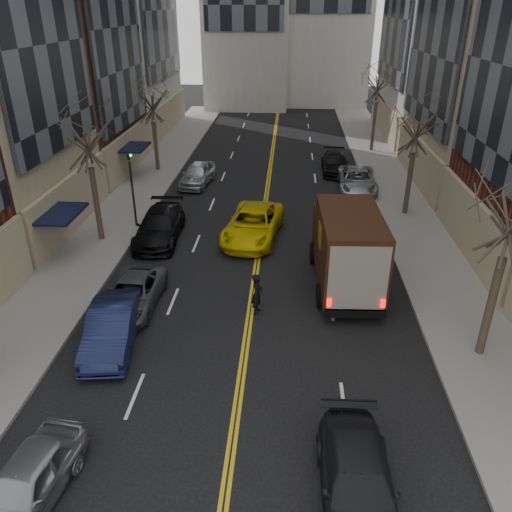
{
  "coord_description": "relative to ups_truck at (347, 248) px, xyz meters",
  "views": [
    {
      "loc": [
        1.43,
        -4.57,
        11.82
      ],
      "look_at": [
        0.18,
        14.35,
        2.2
      ],
      "focal_mm": 35.0,
      "sensor_mm": 36.0,
      "label": 1
    }
  ],
  "objects": [
    {
      "name": "parked_lf_a",
      "position": [
        -9.3,
        -12.14,
        -1.2
      ],
      "size": [
        2.17,
        4.3,
        1.4
      ],
      "primitive_type": "imported",
      "rotation": [
        0.0,
        0.0,
        -0.13
      ],
      "color": "#93959A",
      "rests_on": "ground"
    },
    {
      "name": "parked_lf_d",
      "position": [
        -9.79,
        4.46,
        -1.09
      ],
      "size": [
        2.5,
        5.66,
        1.61
      ],
      "primitive_type": "imported",
      "rotation": [
        0.0,
        0.0,
        0.04
      ],
      "color": "black",
      "rests_on": "ground"
    },
    {
      "name": "taxi",
      "position": [
        -4.62,
        4.97,
        -1.06
      ],
      "size": [
        3.56,
        6.33,
        1.67
      ],
      "primitive_type": "imported",
      "rotation": [
        0.0,
        0.0,
        -0.14
      ],
      "color": "#D9C009",
      "rests_on": "ground"
    },
    {
      "name": "tree_rt_far",
      "position": [
        4.6,
        24.02,
        4.84
      ],
      "size": [
        3.2,
        3.2,
        9.11
      ],
      "color": "#382D23",
      "rests_on": "sidewalk_right"
    },
    {
      "name": "parked_rt_b",
      "position": [
        2.1,
        13.39,
        -1.13
      ],
      "size": [
        2.81,
        5.66,
        1.54
      ],
      "primitive_type": "imported",
      "rotation": [
        0.0,
        0.0,
        -0.05
      ],
      "color": "#9DA0A4",
      "rests_on": "ground"
    },
    {
      "name": "parked_lf_c",
      "position": [
        -9.3,
        -2.49,
        -1.25
      ],
      "size": [
        2.25,
        4.72,
        1.3
      ],
      "primitive_type": "imported",
      "rotation": [
        0.0,
        0.0,
        -0.02
      ],
      "color": "#47494E",
      "rests_on": "ground"
    },
    {
      "name": "tree_rt_mid",
      "position": [
        4.6,
        9.02,
        4.27
      ],
      "size": [
        3.2,
        3.2,
        8.32
      ],
      "color": "#382D23",
      "rests_on": "sidewalk_right"
    },
    {
      "name": "sidewalk_left",
      "position": [
        -13.2,
        11.02,
        -1.82
      ],
      "size": [
        4.0,
        66.0,
        0.15
      ],
      "primitive_type": "cube",
      "color": "slate",
      "rests_on": "ground"
    },
    {
      "name": "tree_lf_mid",
      "position": [
        -13.0,
        4.02,
        4.7
      ],
      "size": [
        3.2,
        3.2,
        8.91
      ],
      "color": "#382D23",
      "rests_on": "sidewalk_left"
    },
    {
      "name": "observer_sedan",
      "position": [
        -0.72,
        -11.53,
        -1.2
      ],
      "size": [
        2.04,
        4.86,
        1.4
      ],
      "rotation": [
        0.0,
        0.0,
        0.02
      ],
      "color": "black",
      "rests_on": "ground"
    },
    {
      "name": "parked_lf_b",
      "position": [
        -9.3,
        -5.22,
        -1.12
      ],
      "size": [
        2.26,
        4.93,
        1.57
      ],
      "primitive_type": "imported",
      "rotation": [
        0.0,
        0.0,
        0.13
      ],
      "color": "#13183C",
      "rests_on": "ground"
    },
    {
      "name": "parked_rt_a",
      "position": [
        0.9,
        6.51,
        -1.13
      ],
      "size": [
        1.94,
        4.79,
        1.55
      ],
      "primitive_type": "imported",
      "rotation": [
        0.0,
        0.0,
        -0.07
      ],
      "color": "#43454A",
      "rests_on": "ground"
    },
    {
      "name": "sidewalk_right",
      "position": [
        4.8,
        11.02,
        -1.82
      ],
      "size": [
        4.0,
        66.0,
        0.15
      ],
      "primitive_type": "cube",
      "color": "slate",
      "rests_on": "ground"
    },
    {
      "name": "parked_lf_e",
      "position": [
        -9.3,
        13.96,
        -1.11
      ],
      "size": [
        2.4,
        4.8,
        1.57
      ],
      "primitive_type": "imported",
      "rotation": [
        0.0,
        0.0,
        -0.12
      ],
      "color": "#AEB2B6",
      "rests_on": "ground"
    },
    {
      "name": "pedestrian",
      "position": [
        -3.91,
        -2.61,
        -0.98
      ],
      "size": [
        0.53,
        0.73,
        1.84
      ],
      "primitive_type": "imported",
      "rotation": [
        0.0,
        0.0,
        1.43
      ],
      "color": "black",
      "rests_on": "ground"
    },
    {
      "name": "parked_rt_c",
      "position": [
        0.9,
        17.69,
        -1.18
      ],
      "size": [
        2.05,
        4.97,
        1.44
      ],
      "primitive_type": "imported",
      "rotation": [
        0.0,
        0.0,
        -0.01
      ],
      "color": "black",
      "rests_on": "ground"
    },
    {
      "name": "ups_truck",
      "position": [
        0.0,
        0.0,
        0.0
      ],
      "size": [
        3.03,
        6.98,
        3.77
      ],
      "rotation": [
        0.0,
        0.0,
        0.04
      ],
      "color": "black",
      "rests_on": "ground"
    },
    {
      "name": "traffic_signal",
      "position": [
        -11.59,
        6.02,
        0.92
      ],
      "size": [
        0.29,
        0.26,
        4.7
      ],
      "color": "black",
      "rests_on": "sidewalk_left"
    },
    {
      "name": "tree_lf_far",
      "position": [
        -13.0,
        17.02,
        4.12
      ],
      "size": [
        3.2,
        3.2,
        8.12
      ],
      "color": "#382D23",
      "rests_on": "sidewalk_left"
    }
  ]
}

